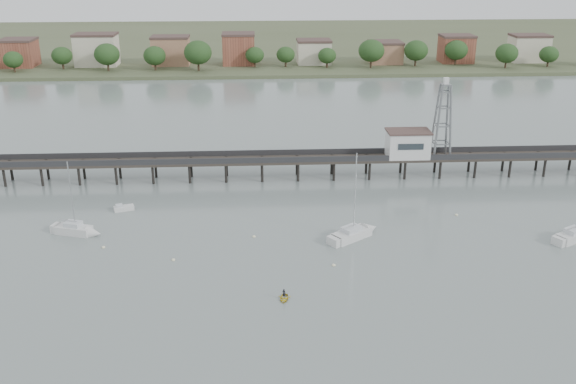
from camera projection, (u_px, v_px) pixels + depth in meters
name	position (u px, v px, depth m)	size (l,w,h in m)	color
ground_plane	(303.00, 364.00, 70.04)	(500.00, 500.00, 0.00)	slate
pier	(280.00, 160.00, 124.56)	(150.00, 5.00, 5.50)	#2D2823
pier_building	(408.00, 144.00, 124.80)	(8.40, 5.40, 5.30)	silver
lattice_tower	(443.00, 121.00, 123.54)	(3.20, 3.20, 15.50)	slate
sailboat_c	(358.00, 232.00, 100.67)	(8.75, 7.41, 14.72)	silver
sailboat_b	(80.00, 231.00, 101.23)	(7.97, 4.41, 12.70)	silver
white_tender	(123.00, 208.00, 110.50)	(3.63, 2.40, 1.31)	silver
yellow_dinghy	(284.00, 299.00, 82.86)	(1.65, 0.48, 2.31)	gold
dinghy_occupant	(284.00, 299.00, 82.86)	(0.46, 1.27, 0.30)	black
mooring_buoys	(322.00, 244.00, 97.95)	(74.09, 17.62, 0.39)	#F4F0BE
far_shore	(264.00, 43.00, 292.89)	(500.00, 170.00, 10.40)	#475133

